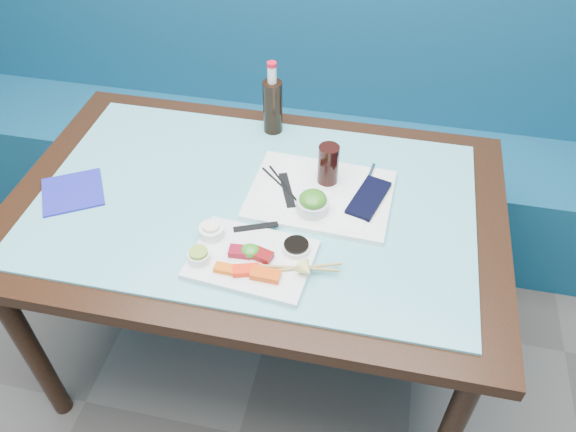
% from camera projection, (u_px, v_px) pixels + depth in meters
% --- Properties ---
extents(booth_bench, '(3.00, 0.56, 1.17)m').
position_uv_depth(booth_bench, '(306.00, 137.00, 2.44)').
color(booth_bench, navy).
rests_on(booth_bench, ground).
extents(dining_table, '(1.40, 0.90, 0.75)m').
position_uv_depth(dining_table, '(256.00, 223.00, 1.65)').
color(dining_table, black).
rests_on(dining_table, ground).
extents(glass_top, '(1.22, 0.76, 0.01)m').
position_uv_depth(glass_top, '(255.00, 201.00, 1.59)').
color(glass_top, '#61B6C2').
rests_on(glass_top, dining_table).
extents(sashimi_plate, '(0.32, 0.24, 0.02)m').
position_uv_depth(sashimi_plate, '(251.00, 259.00, 1.41)').
color(sashimi_plate, white).
rests_on(sashimi_plate, glass_top).
extents(salmon_left, '(0.06, 0.03, 0.01)m').
position_uv_depth(salmon_left, '(226.00, 269.00, 1.37)').
color(salmon_left, '#F25E09').
rests_on(salmon_left, sashimi_plate).
extents(salmon_mid, '(0.07, 0.05, 0.02)m').
position_uv_depth(salmon_mid, '(246.00, 270.00, 1.37)').
color(salmon_mid, '#FF250A').
rests_on(salmon_mid, sashimi_plate).
extents(salmon_right, '(0.07, 0.04, 0.02)m').
position_uv_depth(salmon_right, '(265.00, 275.00, 1.36)').
color(salmon_right, '#ED4609').
rests_on(salmon_right, sashimi_plate).
extents(tuna_left, '(0.06, 0.04, 0.02)m').
position_uv_depth(tuna_left, '(240.00, 252.00, 1.41)').
color(tuna_left, maroon).
rests_on(tuna_left, sashimi_plate).
extents(tuna_right, '(0.06, 0.05, 0.02)m').
position_uv_depth(tuna_right, '(261.00, 255.00, 1.40)').
color(tuna_right, maroon).
rests_on(tuna_right, sashimi_plate).
extents(seaweed_garnish, '(0.05, 0.05, 0.03)m').
position_uv_depth(seaweed_garnish, '(250.00, 251.00, 1.41)').
color(seaweed_garnish, '#2D851E').
rests_on(seaweed_garnish, sashimi_plate).
extents(ramekin_wasabi, '(0.07, 0.07, 0.02)m').
position_uv_depth(ramekin_wasabi, '(199.00, 257.00, 1.39)').
color(ramekin_wasabi, white).
rests_on(ramekin_wasabi, sashimi_plate).
extents(wasabi_fill, '(0.05, 0.05, 0.01)m').
position_uv_depth(wasabi_fill, '(198.00, 252.00, 1.38)').
color(wasabi_fill, '#82A435').
rests_on(wasabi_fill, ramekin_wasabi).
extents(ramekin_ginger, '(0.08, 0.08, 0.03)m').
position_uv_depth(ramekin_ginger, '(212.00, 231.00, 1.45)').
color(ramekin_ginger, white).
rests_on(ramekin_ginger, sashimi_plate).
extents(ginger_fill, '(0.05, 0.05, 0.01)m').
position_uv_depth(ginger_fill, '(211.00, 226.00, 1.44)').
color(ginger_fill, white).
rests_on(ginger_fill, ramekin_ginger).
extents(soy_dish, '(0.09, 0.09, 0.01)m').
position_uv_depth(soy_dish, '(296.00, 247.00, 1.42)').
color(soy_dish, white).
rests_on(soy_dish, sashimi_plate).
extents(soy_fill, '(0.07, 0.07, 0.01)m').
position_uv_depth(soy_fill, '(296.00, 245.00, 1.42)').
color(soy_fill, black).
rests_on(soy_fill, soy_dish).
extents(lemon_wedge, '(0.05, 0.05, 0.04)m').
position_uv_depth(lemon_wedge, '(306.00, 270.00, 1.35)').
color(lemon_wedge, '#EEE970').
rests_on(lemon_wedge, sashimi_plate).
extents(chopstick_sleeve, '(0.12, 0.06, 0.00)m').
position_uv_depth(chopstick_sleeve, '(256.00, 227.00, 1.48)').
color(chopstick_sleeve, black).
rests_on(chopstick_sleeve, sashimi_plate).
extents(wooden_chopstick_a, '(0.23, 0.04, 0.01)m').
position_uv_depth(wooden_chopstick_a, '(293.00, 268.00, 1.38)').
color(wooden_chopstick_a, '#9E874A').
rests_on(wooden_chopstick_a, sashimi_plate).
extents(wooden_chopstick_b, '(0.21, 0.08, 0.01)m').
position_uv_depth(wooden_chopstick_b, '(297.00, 268.00, 1.38)').
color(wooden_chopstick_b, '#A6874E').
rests_on(wooden_chopstick_b, sashimi_plate).
extents(serving_tray, '(0.41, 0.31, 0.01)m').
position_uv_depth(serving_tray, '(321.00, 195.00, 1.59)').
color(serving_tray, white).
rests_on(serving_tray, glass_top).
extents(paper_placemat, '(0.35, 0.28, 0.00)m').
position_uv_depth(paper_placemat, '(321.00, 193.00, 1.58)').
color(paper_placemat, white).
rests_on(paper_placemat, serving_tray).
extents(seaweed_bowl, '(0.09, 0.09, 0.04)m').
position_uv_depth(seaweed_bowl, '(313.00, 206.00, 1.52)').
color(seaweed_bowl, silver).
rests_on(seaweed_bowl, serving_tray).
extents(seaweed_salad, '(0.09, 0.09, 0.04)m').
position_uv_depth(seaweed_salad, '(313.00, 199.00, 1.50)').
color(seaweed_salad, '#30761B').
rests_on(seaweed_salad, seaweed_bowl).
extents(cola_glass, '(0.06, 0.06, 0.12)m').
position_uv_depth(cola_glass, '(328.00, 164.00, 1.58)').
color(cola_glass, black).
rests_on(cola_glass, serving_tray).
extents(navy_pouch, '(0.12, 0.18, 0.01)m').
position_uv_depth(navy_pouch, '(369.00, 198.00, 1.56)').
color(navy_pouch, black).
rests_on(navy_pouch, serving_tray).
extents(fork, '(0.02, 0.09, 0.01)m').
position_uv_depth(fork, '(370.00, 174.00, 1.63)').
color(fork, silver).
rests_on(fork, serving_tray).
extents(black_chopstick_a, '(0.18, 0.16, 0.01)m').
position_uv_depth(black_chopstick_a, '(286.00, 190.00, 1.59)').
color(black_chopstick_a, black).
rests_on(black_chopstick_a, serving_tray).
extents(black_chopstick_b, '(0.15, 0.19, 0.01)m').
position_uv_depth(black_chopstick_b, '(288.00, 190.00, 1.59)').
color(black_chopstick_b, black).
rests_on(black_chopstick_b, serving_tray).
extents(tray_sleeve, '(0.08, 0.15, 0.00)m').
position_uv_depth(tray_sleeve, '(287.00, 190.00, 1.59)').
color(tray_sleeve, black).
rests_on(tray_sleeve, serving_tray).
extents(cola_bottle_body, '(0.07, 0.07, 0.18)m').
position_uv_depth(cola_bottle_body, '(273.00, 107.00, 1.76)').
color(cola_bottle_body, black).
rests_on(cola_bottle_body, glass_top).
extents(cola_bottle_neck, '(0.03, 0.03, 0.05)m').
position_uv_depth(cola_bottle_neck, '(272.00, 74.00, 1.68)').
color(cola_bottle_neck, white).
rests_on(cola_bottle_neck, cola_bottle_body).
extents(cola_bottle_cap, '(0.04, 0.04, 0.01)m').
position_uv_depth(cola_bottle_cap, '(272.00, 64.00, 1.66)').
color(cola_bottle_cap, red).
rests_on(cola_bottle_cap, cola_bottle_neck).
extents(blue_napkin, '(0.23, 0.23, 0.01)m').
position_uv_depth(blue_napkin, '(73.00, 192.00, 1.60)').
color(blue_napkin, '#1B1E98').
rests_on(blue_napkin, glass_top).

